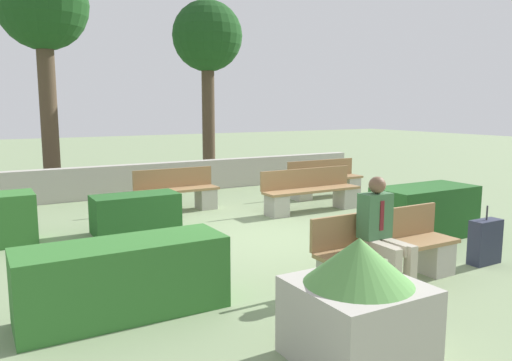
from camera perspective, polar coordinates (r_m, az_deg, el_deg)
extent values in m
plane|color=gray|center=(8.29, 1.36, -6.64)|extent=(60.00, 60.00, 0.00)
cube|color=#ADA89E|center=(12.74, -10.51, 0.31)|extent=(11.38, 0.30, 0.77)
cube|color=#937047|center=(6.35, 15.10, -7.45)|extent=(2.04, 0.44, 0.05)
cube|color=#937047|center=(6.46, 13.66, -5.06)|extent=(2.04, 0.04, 0.40)
cube|color=#ADA89E|center=(5.91, 9.46, -10.89)|extent=(0.36, 0.40, 0.43)
cube|color=#ADA89E|center=(6.98, 19.69, -8.25)|extent=(0.36, 0.40, 0.43)
cube|color=#937047|center=(10.34, 6.49, -1.11)|extent=(2.20, 0.44, 0.05)
cube|color=#937047|center=(10.50, 5.73, 0.29)|extent=(2.20, 0.04, 0.40)
cube|color=#ADA89E|center=(9.90, 2.40, -2.89)|extent=(0.36, 0.40, 0.43)
cube|color=#ADA89E|center=(10.91, 10.16, -1.95)|extent=(0.36, 0.40, 0.43)
cube|color=#937047|center=(10.41, -8.93, -1.09)|extent=(1.73, 0.44, 0.05)
cube|color=#937047|center=(10.60, -9.43, 0.30)|extent=(1.73, 0.04, 0.40)
cube|color=#ADA89E|center=(10.25, -12.21, -2.68)|extent=(0.36, 0.40, 0.43)
cube|color=#ADA89E|center=(10.69, -5.73, -2.07)|extent=(0.36, 0.40, 0.43)
cube|color=#937047|center=(12.05, 8.08, 0.23)|extent=(1.92, 0.44, 0.05)
cube|color=#937047|center=(12.21, 7.41, 1.42)|extent=(1.92, 0.04, 0.40)
cube|color=#ADA89E|center=(11.66, 5.22, -1.18)|extent=(0.36, 0.40, 0.43)
cube|color=#ADA89E|center=(12.55, 10.70, -0.61)|extent=(0.36, 0.40, 0.43)
cube|color=#B2A893|center=(5.95, 14.21, -7.60)|extent=(0.14, 0.46, 0.13)
cube|color=#B2A893|center=(6.09, 15.58, -7.29)|extent=(0.14, 0.46, 0.13)
cube|color=#B2A893|center=(5.85, 15.57, -10.37)|extent=(0.11, 0.11, 0.61)
cube|color=#B2A893|center=(6.02, 17.20, -9.91)|extent=(0.11, 0.11, 0.61)
cube|color=#3D6B42|center=(6.10, 13.44, -3.92)|extent=(0.38, 0.22, 0.54)
sphere|color=brown|center=(6.02, 13.69, -0.51)|extent=(0.20, 0.20, 0.20)
cube|color=maroon|center=(6.02, 14.20, -3.93)|extent=(0.06, 0.01, 0.35)
cube|color=#235623|center=(8.90, -13.58, -3.64)|extent=(1.45, 0.67, 0.66)
cube|color=#33702D|center=(5.44, -14.87, -10.81)|extent=(2.12, 0.72, 0.78)
cube|color=#235623|center=(8.77, 18.71, -3.41)|extent=(1.75, 0.84, 0.85)
cube|color=#ADA89E|center=(4.48, 11.45, -15.59)|extent=(1.01, 1.01, 0.69)
cone|color=#569347|center=(4.29, 11.67, -8.95)|extent=(0.93, 0.93, 0.39)
cube|color=#282D42|center=(7.62, 24.70, -6.39)|extent=(0.48, 0.21, 0.62)
cylinder|color=#333338|center=(7.53, 24.90, -3.37)|extent=(0.02, 0.02, 0.20)
cylinder|color=#473828|center=(13.43, -22.60, 7.11)|extent=(0.41, 0.41, 3.99)
sphere|color=#194219|center=(13.64, -23.24, 18.04)|extent=(2.17, 2.17, 2.17)
cylinder|color=#473828|center=(15.13, -5.46, 7.14)|extent=(0.38, 0.38, 3.64)
sphere|color=#194219|center=(15.26, -5.59, 16.13)|extent=(2.05, 2.05, 2.05)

